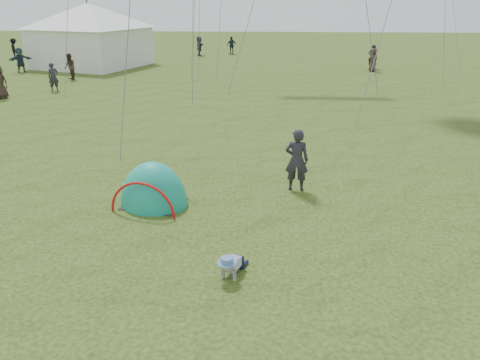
# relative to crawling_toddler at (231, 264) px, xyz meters

# --- Properties ---
(ground) EXTENTS (140.00, 140.00, 0.00)m
(ground) POSITION_rel_crawling_toddler_xyz_m (0.06, 0.56, -0.26)
(ground) COLOR #1C330C
(crawling_toddler) EXTENTS (0.67, 0.79, 0.51)m
(crawling_toddler) POSITION_rel_crawling_toddler_xyz_m (0.00, 0.00, 0.00)
(crawling_toddler) COLOR black
(crawling_toddler) RESTS_ON ground
(popup_tent) EXTENTS (2.03, 1.79, 2.28)m
(popup_tent) POSITION_rel_crawling_toddler_xyz_m (-2.27, 3.20, -0.26)
(popup_tent) COLOR #1C874D
(popup_tent) RESTS_ON ground
(standing_adult) EXTENTS (0.67, 0.47, 1.74)m
(standing_adult) POSITION_rel_crawling_toddler_xyz_m (1.42, 4.42, 0.61)
(standing_adult) COLOR #25232C
(standing_adult) RESTS_ON ground
(event_marquee) EXTENTS (9.18, 9.18, 5.01)m
(event_marquee) POSITION_rel_crawling_toddler_xyz_m (-13.22, 28.86, 2.25)
(event_marquee) COLOR white
(event_marquee) RESTS_ON ground
(crowd_person_0) EXTENTS (0.65, 0.43, 1.76)m
(crowd_person_0) POSITION_rel_crawling_toddler_xyz_m (8.19, 28.79, 0.62)
(crowd_person_0) COLOR black
(crowd_person_0) RESTS_ON ground
(crowd_person_1) EXTENTS (0.77, 0.90, 1.61)m
(crowd_person_1) POSITION_rel_crawling_toddler_xyz_m (8.21, 28.71, 0.55)
(crowd_person_1) COLOR black
(crowd_person_1) RESTS_ON ground
(crowd_person_2) EXTENTS (1.05, 0.77, 1.65)m
(crowd_person_2) POSITION_rel_crawling_toddler_xyz_m (-3.12, 37.91, 0.57)
(crowd_person_2) COLOR #1E2831
(crowd_person_2) RESTS_ON ground
(crowd_person_4) EXTENTS (0.62, 0.87, 1.66)m
(crowd_person_4) POSITION_rel_crawling_toddler_xyz_m (7.98, 27.44, 0.57)
(crowd_person_4) COLOR #372C26
(crowd_person_4) RESTS_ON ground
(crowd_person_5) EXTENTS (1.53, 1.46, 1.73)m
(crowd_person_5) POSITION_rel_crawling_toddler_xyz_m (-17.22, 25.37, 0.61)
(crowd_person_5) COLOR #253748
(crowd_person_5) RESTS_ON ground
(crowd_person_6) EXTENTS (0.69, 0.67, 1.60)m
(crowd_person_6) POSITION_rel_crawling_toddler_xyz_m (-11.65, 18.35, 0.54)
(crowd_person_6) COLOR #292935
(crowd_person_6) RESTS_ON ground
(crowd_person_7) EXTENTS (1.01, 1.04, 1.68)m
(crowd_person_7) POSITION_rel_crawling_toddler_xyz_m (-12.34, 22.35, 0.59)
(crowd_person_7) COLOR #402F27
(crowd_person_7) RESTS_ON ground
(crowd_person_9) EXTENTS (1.04, 1.29, 1.75)m
(crowd_person_9) POSITION_rel_crawling_toddler_xyz_m (-21.76, 33.09, 0.62)
(crowd_person_9) COLOR black
(crowd_person_9) RESTS_ON ground
(crowd_person_10) EXTENTS (0.86, 0.57, 1.74)m
(crowd_person_10) POSITION_rel_crawling_toddler_xyz_m (-13.58, 16.21, 0.61)
(crowd_person_10) COLOR #322620
(crowd_person_10) RESTS_ON ground
(crowd_person_11) EXTENTS (0.64, 1.63, 1.72)m
(crowd_person_11) POSITION_rel_crawling_toddler_xyz_m (-6.02, 36.67, 0.61)
(crowd_person_11) COLOR #222833
(crowd_person_11) RESTS_ON ground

